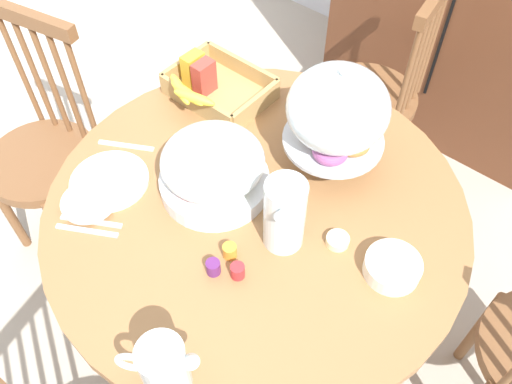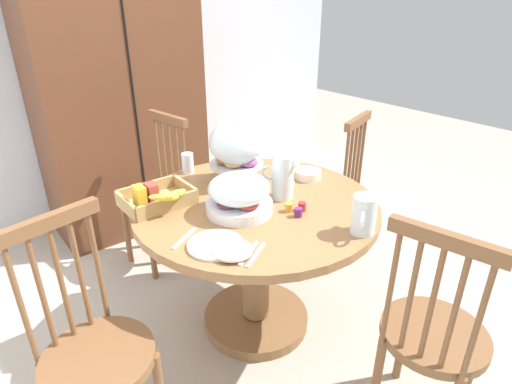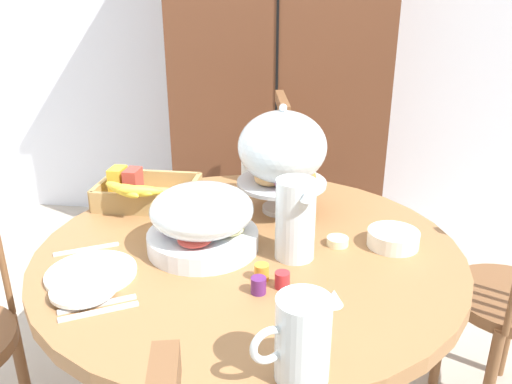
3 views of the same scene
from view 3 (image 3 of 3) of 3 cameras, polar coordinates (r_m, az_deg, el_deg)
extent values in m
cube|color=silver|center=(3.10, 2.11, 19.90)|extent=(4.80, 0.06, 2.60)
cube|color=brown|center=(2.80, 2.88, 12.49)|extent=(1.10, 0.56, 1.90)
cube|color=black|center=(2.51, 2.37, 13.63)|extent=(0.01, 0.01, 1.52)
cylinder|color=olive|center=(1.42, -0.79, -6.74)|extent=(1.15, 1.15, 0.04)
cylinder|color=brown|center=(1.61, -0.73, -17.31)|extent=(0.14, 0.14, 0.63)
cylinder|color=brown|center=(1.90, 26.67, -10.66)|extent=(0.40, 0.40, 0.04)
cylinder|color=brown|center=(2.19, 26.43, -13.21)|extent=(0.04, 0.04, 0.45)
cylinder|color=brown|center=(2.04, 19.97, -14.78)|extent=(0.04, 0.04, 0.45)
cylinder|color=brown|center=(2.33, -1.20, -2.31)|extent=(0.40, 0.40, 0.04)
cylinder|color=brown|center=(2.55, -4.37, -5.69)|extent=(0.04, 0.04, 0.45)
cylinder|color=brown|center=(2.31, -4.63, -8.88)|extent=(0.04, 0.04, 0.45)
cylinder|color=brown|center=(2.55, 1.95, -5.60)|extent=(0.04, 0.04, 0.45)
cylinder|color=brown|center=(2.31, 2.41, -8.78)|extent=(0.04, 0.04, 0.45)
cylinder|color=brown|center=(2.38, 2.58, 4.41)|extent=(0.02, 0.02, 0.48)
cylinder|color=brown|center=(2.31, 2.71, 3.90)|extent=(0.02, 0.02, 0.48)
cylinder|color=brown|center=(2.25, 2.84, 3.35)|extent=(0.02, 0.02, 0.48)
cylinder|color=brown|center=(2.18, 2.99, 2.77)|extent=(0.02, 0.02, 0.48)
cylinder|color=brown|center=(2.11, 3.15, 2.16)|extent=(0.02, 0.02, 0.48)
cube|color=brown|center=(2.18, 2.97, 9.86)|extent=(0.09, 0.36, 0.05)
cylinder|color=brown|center=(1.93, -24.65, -18.01)|extent=(0.04, 0.04, 0.45)
cylinder|color=silver|center=(1.62, 2.82, -1.85)|extent=(0.12, 0.12, 0.02)
cylinder|color=silver|center=(1.61, 2.85, -0.64)|extent=(0.03, 0.03, 0.09)
cylinder|color=silver|center=(1.59, 2.88, 1.06)|extent=(0.28, 0.28, 0.01)
torus|color=#B27033|center=(1.58, 5.02, 1.82)|extent=(0.10, 0.10, 0.03)
torus|color=#D19347|center=(1.62, 3.44, 2.33)|extent=(0.10, 0.10, 0.03)
torus|color=#935628|center=(1.62, 1.42, 2.36)|extent=(0.10, 0.10, 0.03)
torus|color=tan|center=(1.56, 1.56, 1.62)|extent=(0.10, 0.10, 0.03)
torus|color=#994C84|center=(1.52, 3.86, 1.04)|extent=(0.10, 0.10, 0.03)
ellipsoid|color=silver|center=(1.55, 2.96, 5.07)|extent=(0.27, 0.27, 0.22)
sphere|color=silver|center=(1.52, 3.05, 9.40)|extent=(0.02, 0.02, 0.02)
cylinder|color=silver|center=(1.39, -5.94, -5.39)|extent=(0.30, 0.30, 0.05)
ellipsoid|color=beige|center=(1.37, -3.19, -4.08)|extent=(0.09, 0.09, 0.03)
ellipsoid|color=#8CBF59|center=(1.43, -5.22, -2.87)|extent=(0.09, 0.09, 0.03)
ellipsoid|color=#6B2D4C|center=(1.39, -8.74, -3.88)|extent=(0.09, 0.09, 0.03)
ellipsoid|color=#CC3D33|center=(1.32, -6.87, -5.26)|extent=(0.09, 0.09, 0.03)
ellipsoid|color=silver|center=(1.35, -6.09, -1.99)|extent=(0.28, 0.28, 0.13)
cylinder|color=silver|center=(0.94, 5.26, -16.03)|extent=(0.10, 0.10, 0.16)
cylinder|color=orange|center=(0.95, 5.21, -17.20)|extent=(0.09, 0.09, 0.11)
cone|color=silver|center=(0.93, 8.69, -11.57)|extent=(0.05, 0.05, 0.03)
torus|color=silver|center=(0.91, 1.51, -16.77)|extent=(0.07, 0.05, 0.07)
cylinder|color=silver|center=(1.31, 4.42, -3.07)|extent=(0.10, 0.10, 0.21)
cylinder|color=white|center=(1.33, 4.38, -4.34)|extent=(0.09, 0.09, 0.15)
cone|color=silver|center=(1.23, 5.79, -0.36)|extent=(0.05, 0.05, 0.03)
torus|color=silver|center=(1.36, 3.20, -1.55)|extent=(0.05, 0.07, 0.07)
cube|color=tan|center=(1.73, -11.89, -0.86)|extent=(0.30, 0.22, 0.01)
cube|color=tan|center=(1.62, -13.20, -1.39)|extent=(0.30, 0.02, 0.07)
cube|color=tan|center=(1.82, -10.86, 1.30)|extent=(0.30, 0.02, 0.07)
cube|color=tan|center=(1.77, -16.55, 0.26)|extent=(0.02, 0.22, 0.07)
cube|color=tan|center=(1.68, -7.11, -0.22)|extent=(0.02, 0.22, 0.07)
cube|color=gold|center=(1.72, -15.15, 0.89)|extent=(0.05, 0.07, 0.11)
cube|color=#B23D33|center=(1.69, -13.55, 0.72)|extent=(0.05, 0.07, 0.11)
ellipsoid|color=yellow|center=(1.59, -14.76, 0.25)|extent=(0.14, 0.08, 0.05)
ellipsoid|color=yellow|center=(1.57, -13.75, 0.19)|extent=(0.13, 0.03, 0.05)
ellipsoid|color=yellow|center=(1.56, -12.72, 0.14)|extent=(0.14, 0.08, 0.05)
cylinder|color=white|center=(1.33, -17.94, -8.63)|extent=(0.22, 0.22, 0.01)
cylinder|color=white|center=(1.25, -18.74, -10.26)|extent=(0.15, 0.15, 0.01)
cylinder|color=white|center=(1.45, 15.10, -5.04)|extent=(0.14, 0.14, 0.04)
cylinder|color=silver|center=(1.87, -0.68, 2.92)|extent=(0.06, 0.06, 0.11)
cylinder|color=beige|center=(1.43, 9.11, -5.47)|extent=(0.06, 0.06, 0.02)
cylinder|color=#B7282D|center=(1.22, 2.96, -9.81)|extent=(0.04, 0.04, 0.04)
cylinder|color=orange|center=(1.25, 0.64, -8.93)|extent=(0.04, 0.04, 0.04)
cylinder|color=#5B2366|center=(1.20, 0.29, -10.40)|extent=(0.04, 0.04, 0.04)
cube|color=silver|center=(1.21, -17.31, -11.92)|extent=(0.15, 0.10, 0.01)
cube|color=silver|center=(1.19, -17.16, -12.68)|extent=(0.15, 0.10, 0.01)
cube|color=silver|center=(1.46, -18.44, -6.10)|extent=(0.15, 0.10, 0.01)
camera|label=1|loc=(0.84, 58.22, 50.76)|focal=37.64mm
camera|label=2|loc=(1.29, -92.53, 9.65)|focal=29.01mm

